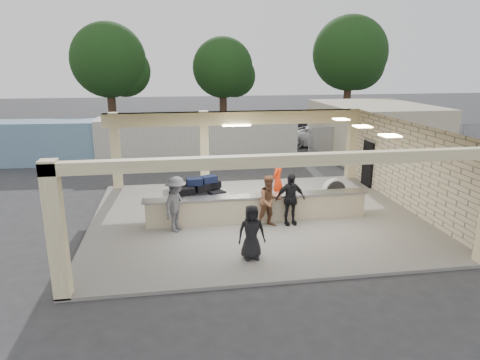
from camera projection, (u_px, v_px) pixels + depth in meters
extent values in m
plane|color=#2C2C2E|center=(255.00, 218.00, 16.14)|extent=(120.00, 120.00, 0.00)
cube|color=slate|center=(255.00, 217.00, 16.12)|extent=(12.00, 10.00, 0.10)
cube|color=beige|center=(256.00, 126.00, 15.20)|extent=(12.00, 10.00, 0.02)
cube|color=beige|center=(407.00, 167.00, 16.59)|extent=(0.02, 10.00, 3.50)
cube|color=black|center=(368.00, 164.00, 19.79)|extent=(0.10, 0.95, 2.10)
cube|color=beige|center=(236.00, 118.00, 19.80)|extent=(12.00, 0.50, 0.60)
cube|color=beige|center=(294.00, 160.00, 10.63)|extent=(12.00, 0.30, 0.30)
cube|color=beige|center=(116.00, 151.00, 19.33)|extent=(0.40, 0.40, 3.50)
cube|color=beige|center=(204.00, 149.00, 19.95)|extent=(0.40, 0.40, 3.50)
cube|color=beige|center=(352.00, 144.00, 21.12)|extent=(0.40, 0.40, 3.50)
cube|color=beige|center=(56.00, 231.00, 10.20)|extent=(0.40, 0.40, 3.50)
cube|color=white|center=(237.00, 126.00, 19.65)|extent=(1.30, 0.12, 0.06)
cube|color=#FFEABF|center=(341.00, 119.00, 17.22)|extent=(0.55, 0.55, 0.04)
cube|color=#FFEABF|center=(362.00, 126.00, 15.32)|extent=(0.55, 0.55, 0.04)
cube|color=#FFEABF|center=(390.00, 136.00, 13.42)|extent=(0.55, 0.55, 0.04)
cube|color=#BFAF8E|center=(258.00, 209.00, 15.51)|extent=(8.00, 0.50, 0.90)
cube|color=#B7B7BC|center=(258.00, 196.00, 15.38)|extent=(8.20, 0.58, 0.06)
cube|color=silver|center=(200.00, 199.00, 16.12)|extent=(2.79, 2.11, 0.12)
cylinder|color=black|center=(180.00, 218.00, 15.34)|extent=(0.22, 0.41, 0.40)
cylinder|color=black|center=(171.00, 209.00, 16.29)|extent=(0.22, 0.41, 0.40)
cylinder|color=black|center=(230.00, 210.00, 16.15)|extent=(0.22, 0.41, 0.40)
cylinder|color=black|center=(219.00, 202.00, 17.10)|extent=(0.22, 0.41, 0.40)
cube|color=silver|center=(193.00, 189.00, 16.71)|extent=(2.40, 0.73, 0.30)
cube|color=silver|center=(207.00, 200.00, 15.41)|extent=(2.40, 0.73, 0.30)
cube|color=black|center=(182.00, 200.00, 15.48)|extent=(0.66, 0.52, 0.26)
cube|color=black|center=(200.00, 197.00, 15.77)|extent=(0.66, 0.52, 0.26)
cube|color=black|center=(218.00, 195.00, 16.05)|extent=(0.66, 0.52, 0.26)
cube|color=black|center=(177.00, 195.00, 16.00)|extent=(0.66, 0.52, 0.26)
cube|color=black|center=(195.00, 193.00, 16.29)|extent=(0.66, 0.52, 0.26)
cube|color=black|center=(212.00, 191.00, 16.57)|extent=(0.66, 0.52, 0.26)
cube|color=black|center=(186.00, 191.00, 15.58)|extent=(0.66, 0.52, 0.26)
cube|color=black|center=(202.00, 188.00, 16.04)|extent=(0.66, 0.52, 0.26)
cube|color=black|center=(213.00, 185.00, 16.41)|extent=(0.66, 0.52, 0.26)
cube|color=black|center=(187.00, 187.00, 16.09)|extent=(0.66, 0.52, 0.26)
cube|color=black|center=(195.00, 182.00, 15.84)|extent=(0.66, 0.52, 0.26)
cube|color=black|center=(209.00, 179.00, 16.17)|extent=(0.66, 0.52, 0.26)
cube|color=#590F0C|center=(180.00, 201.00, 15.35)|extent=(0.66, 0.52, 0.26)
cylinder|color=silver|center=(334.00, 190.00, 17.43)|extent=(0.95, 0.38, 0.92)
cylinder|color=black|center=(334.00, 190.00, 17.43)|extent=(0.85, 0.42, 0.82)
cube|color=silver|center=(326.00, 200.00, 17.49)|extent=(0.06, 0.51, 0.31)
cube|color=silver|center=(341.00, 199.00, 17.59)|extent=(0.06, 0.51, 0.31)
imported|color=red|center=(278.00, 180.00, 17.46)|extent=(0.71, 0.77, 1.87)
imported|color=brown|center=(270.00, 201.00, 14.85)|extent=(0.97, 0.59, 1.85)
imported|color=black|center=(290.00, 199.00, 15.06)|extent=(1.12, 0.48, 1.87)
imported|color=#4E4E53|center=(176.00, 204.00, 14.45)|extent=(1.03, 1.28, 1.92)
imported|color=black|center=(252.00, 232.00, 12.43)|extent=(0.81, 0.34, 1.65)
imported|color=white|center=(322.00, 136.00, 29.81)|extent=(5.32, 3.50, 1.40)
imported|color=white|center=(372.00, 137.00, 29.83)|extent=(4.40, 3.31, 1.31)
imported|color=black|center=(310.00, 131.00, 31.71)|extent=(4.77, 2.03, 1.55)
cube|color=beige|center=(198.00, 138.00, 25.73)|extent=(11.78, 2.57, 2.54)
cube|color=#739CB8|center=(36.00, 143.00, 24.55)|extent=(9.54, 2.78, 2.45)
cylinder|color=gray|center=(309.00, 145.00, 25.20)|extent=(0.06, 0.06, 2.00)
cylinder|color=gray|center=(341.00, 144.00, 25.51)|extent=(0.06, 0.06, 2.00)
cylinder|color=gray|center=(372.00, 143.00, 25.82)|extent=(0.06, 0.06, 2.00)
cylinder|color=gray|center=(403.00, 142.00, 26.13)|extent=(0.06, 0.06, 2.00)
cylinder|color=gray|center=(433.00, 141.00, 26.43)|extent=(0.06, 0.06, 2.00)
cylinder|color=gray|center=(462.00, 140.00, 26.74)|extent=(0.06, 0.06, 2.00)
cube|color=gray|center=(403.00, 142.00, 26.13)|extent=(12.00, 0.02, 2.00)
cylinder|color=gray|center=(405.00, 125.00, 25.86)|extent=(12.00, 0.05, 0.05)
cylinder|color=#382619|center=(112.00, 103.00, 37.14)|extent=(0.70, 0.70, 4.50)
sphere|color=black|center=(108.00, 60.00, 36.18)|extent=(6.30, 6.30, 6.30)
sphere|color=black|center=(124.00, 71.00, 37.17)|extent=(4.50, 4.50, 4.50)
cylinder|color=#382619|center=(223.00, 102.00, 40.65)|extent=(0.70, 0.70, 4.00)
sphere|color=black|center=(223.00, 67.00, 39.79)|extent=(5.60, 5.60, 5.60)
sphere|color=black|center=(235.00, 76.00, 40.76)|extent=(4.00, 4.00, 4.00)
cylinder|color=#382619|center=(347.00, 96.00, 41.41)|extent=(0.70, 0.70, 5.00)
sphere|color=black|center=(350.00, 53.00, 40.34)|extent=(7.00, 7.00, 7.00)
sphere|color=black|center=(358.00, 64.00, 41.36)|extent=(5.00, 5.00, 5.00)
cube|color=#C0B799|center=(373.00, 130.00, 26.69)|extent=(6.00, 8.00, 3.20)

